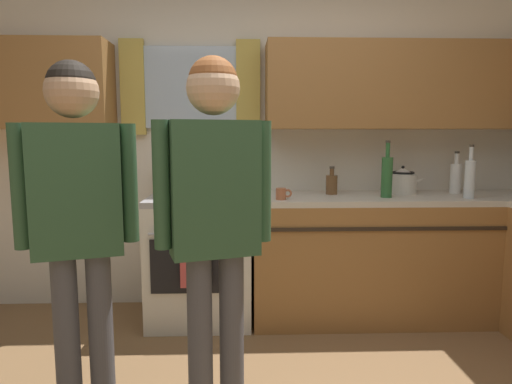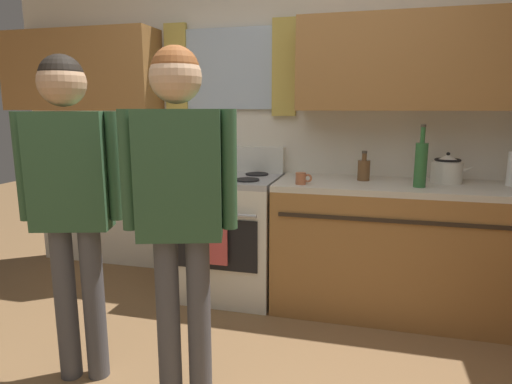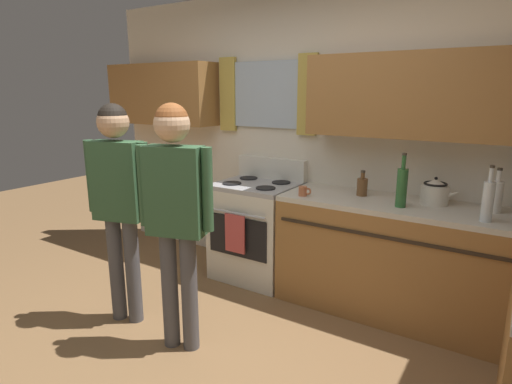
{
  "view_description": "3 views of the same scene",
  "coord_description": "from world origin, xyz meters",
  "px_view_note": "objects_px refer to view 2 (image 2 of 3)",
  "views": [
    {
      "loc": [
        -0.07,
        -1.57,
        1.32
      ],
      "look_at": [
        0.0,
        0.63,
        1.04
      ],
      "focal_mm": 30.93,
      "sensor_mm": 36.0,
      "label": 1
    },
    {
      "loc": [
        0.62,
        -1.45,
        1.39
      ],
      "look_at": [
        0.04,
        0.78,
        0.95
      ],
      "focal_mm": 30.55,
      "sensor_mm": 36.0,
      "label": 2
    },
    {
      "loc": [
        1.63,
        -1.6,
        1.72
      ],
      "look_at": [
        0.07,
        0.84,
        1.02
      ],
      "focal_mm": 29.41,
      "sensor_mm": 36.0,
      "label": 3
    }
  ],
  "objects_px": {
    "stove_oven": "(229,233)",
    "stovetop_kettle": "(447,169)",
    "bottle_wine_green": "(421,163)",
    "cup_terracotta": "(302,178)",
    "adult_left": "(70,184)",
    "bottle_squat_brown": "(364,169)",
    "adult_in_plaid": "(179,189)"
  },
  "relations": [
    {
      "from": "adult_left",
      "to": "cup_terracotta",
      "type": "bearing_deg",
      "value": 45.96
    },
    {
      "from": "bottle_wine_green",
      "to": "bottle_squat_brown",
      "type": "distance_m",
      "value": 0.4
    },
    {
      "from": "bottle_wine_green",
      "to": "cup_terracotta",
      "type": "relative_size",
      "value": 3.62
    },
    {
      "from": "stove_oven",
      "to": "stovetop_kettle",
      "type": "bearing_deg",
      "value": 3.9
    },
    {
      "from": "bottle_squat_brown",
      "to": "adult_left",
      "type": "distance_m",
      "value": 1.87
    },
    {
      "from": "adult_left",
      "to": "stovetop_kettle",
      "type": "bearing_deg",
      "value": 34.49
    },
    {
      "from": "cup_terracotta",
      "to": "adult_left",
      "type": "relative_size",
      "value": 0.07
    },
    {
      "from": "bottle_wine_green",
      "to": "bottle_squat_brown",
      "type": "height_order",
      "value": "bottle_wine_green"
    },
    {
      "from": "bottle_wine_green",
      "to": "bottle_squat_brown",
      "type": "xyz_separation_m",
      "value": [
        -0.35,
        0.18,
        -0.07
      ]
    },
    {
      "from": "stovetop_kettle",
      "to": "adult_left",
      "type": "xyz_separation_m",
      "value": [
        -1.91,
        -1.31,
        0.04
      ]
    },
    {
      "from": "bottle_squat_brown",
      "to": "stovetop_kettle",
      "type": "relative_size",
      "value": 0.75
    },
    {
      "from": "stove_oven",
      "to": "bottle_wine_green",
      "type": "xyz_separation_m",
      "value": [
        1.31,
        -0.11,
        0.58
      ]
    },
    {
      "from": "bottle_wine_green",
      "to": "stovetop_kettle",
      "type": "relative_size",
      "value": 1.44
    },
    {
      "from": "bottle_wine_green",
      "to": "stovetop_kettle",
      "type": "xyz_separation_m",
      "value": [
        0.19,
        0.21,
        -0.06
      ]
    },
    {
      "from": "stove_oven",
      "to": "bottle_squat_brown",
      "type": "xyz_separation_m",
      "value": [
        0.96,
        0.07,
        0.51
      ]
    },
    {
      "from": "stovetop_kettle",
      "to": "adult_in_plaid",
      "type": "distance_m",
      "value": 1.89
    },
    {
      "from": "adult_in_plaid",
      "to": "adult_left",
      "type": "bearing_deg",
      "value": 176.05
    },
    {
      "from": "bottle_squat_brown",
      "to": "bottle_wine_green",
      "type": "bearing_deg",
      "value": -26.9
    },
    {
      "from": "bottle_wine_green",
      "to": "adult_in_plaid",
      "type": "height_order",
      "value": "adult_in_plaid"
    },
    {
      "from": "bottle_squat_brown",
      "to": "cup_terracotta",
      "type": "relative_size",
      "value": 1.88
    },
    {
      "from": "bottle_squat_brown",
      "to": "adult_left",
      "type": "relative_size",
      "value": 0.13
    },
    {
      "from": "bottle_wine_green",
      "to": "cup_terracotta",
      "type": "xyz_separation_m",
      "value": [
        -0.74,
        -0.09,
        -0.11
      ]
    },
    {
      "from": "adult_left",
      "to": "bottle_wine_green",
      "type": "bearing_deg",
      "value": 32.65
    },
    {
      "from": "bottle_squat_brown",
      "to": "stovetop_kettle",
      "type": "distance_m",
      "value": 0.54
    },
    {
      "from": "bottle_wine_green",
      "to": "stovetop_kettle",
      "type": "bearing_deg",
      "value": 47.79
    },
    {
      "from": "cup_terracotta",
      "to": "adult_left",
      "type": "height_order",
      "value": "adult_left"
    },
    {
      "from": "bottle_squat_brown",
      "to": "stovetop_kettle",
      "type": "height_order",
      "value": "stovetop_kettle"
    },
    {
      "from": "bottle_wine_green",
      "to": "adult_in_plaid",
      "type": "relative_size",
      "value": 0.24
    },
    {
      "from": "stovetop_kettle",
      "to": "adult_left",
      "type": "relative_size",
      "value": 0.17
    },
    {
      "from": "bottle_wine_green",
      "to": "bottle_squat_brown",
      "type": "bearing_deg",
      "value": 153.1
    },
    {
      "from": "cup_terracotta",
      "to": "stovetop_kettle",
      "type": "distance_m",
      "value": 0.98
    },
    {
      "from": "stovetop_kettle",
      "to": "adult_in_plaid",
      "type": "relative_size",
      "value": 0.17
    }
  ]
}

